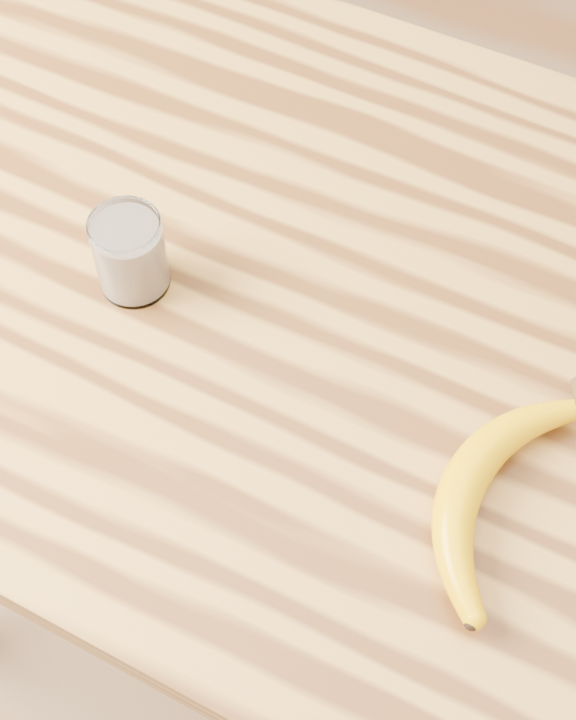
% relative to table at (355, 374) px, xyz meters
% --- Properties ---
extents(table, '(1.20, 0.80, 0.90)m').
position_rel_table_xyz_m(table, '(0.00, 0.00, 0.00)').
color(table, '#AF7C34').
rests_on(table, ground).
extents(smoothie_glass, '(0.07, 0.07, 0.09)m').
position_rel_table_xyz_m(smoothie_glass, '(-0.21, -0.08, 0.17)').
color(smoothie_glass, white).
rests_on(smoothie_glass, table).
extents(banana, '(0.13, 0.32, 0.04)m').
position_rel_table_xyz_m(banana, '(0.16, -0.14, 0.15)').
color(banana, '#EAAA00').
rests_on(banana, table).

